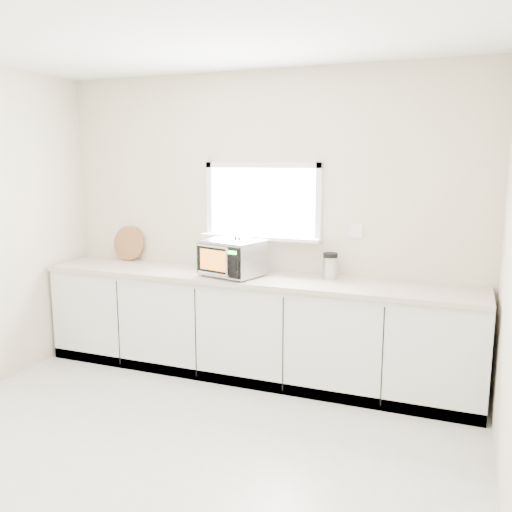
% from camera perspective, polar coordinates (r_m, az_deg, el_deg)
% --- Properties ---
extents(ground, '(4.00, 4.00, 0.00)m').
position_cam_1_polar(ground, '(3.67, -11.21, -21.67)').
color(ground, beige).
rests_on(ground, ground).
extents(back_wall, '(4.00, 0.17, 2.70)m').
position_cam_1_polar(back_wall, '(4.95, 0.76, 3.63)').
color(back_wall, beige).
rests_on(back_wall, ground).
extents(cabinets, '(3.92, 0.60, 0.88)m').
position_cam_1_polar(cabinets, '(4.87, -0.51, -7.60)').
color(cabinets, silver).
rests_on(cabinets, ground).
extents(countertop, '(3.92, 0.64, 0.04)m').
position_cam_1_polar(countertop, '(4.74, -0.57, -2.34)').
color(countertop, beige).
rests_on(countertop, cabinets).
extents(microwave, '(0.57, 0.50, 0.32)m').
position_cam_1_polar(microwave, '(4.71, -2.54, -0.12)').
color(microwave, black).
rests_on(microwave, countertop).
extents(knife_block, '(0.15, 0.25, 0.34)m').
position_cam_1_polar(knife_block, '(4.78, -1.69, -0.22)').
color(knife_block, '#4E2F1C').
rests_on(knife_block, countertop).
extents(cutting_board, '(0.34, 0.08, 0.34)m').
position_cam_1_polar(cutting_board, '(5.60, -13.23, 1.31)').
color(cutting_board, brown).
rests_on(cutting_board, countertop).
extents(coffee_grinder, '(0.14, 0.14, 0.23)m').
position_cam_1_polar(coffee_grinder, '(4.66, 7.81, -1.00)').
color(coffee_grinder, '#B0B2B8').
rests_on(coffee_grinder, countertop).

